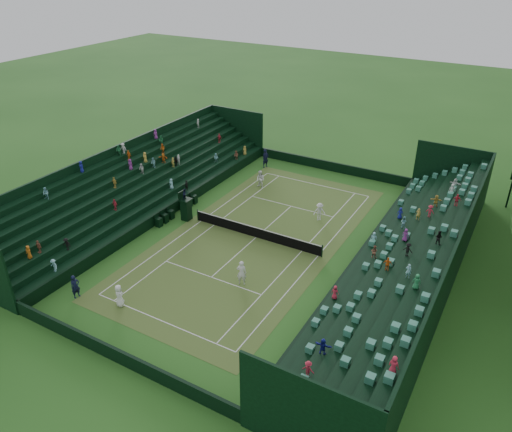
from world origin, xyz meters
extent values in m
plane|color=#265A1C|center=(0.00, 0.00, 0.00)|extent=(160.00, 160.00, 0.00)
cube|color=#387828|center=(0.00, 0.00, 0.01)|extent=(12.97, 26.77, 0.01)
cube|color=black|center=(0.00, 15.88, 0.50)|extent=(17.17, 0.20, 1.00)
cube|color=black|center=(0.00, -15.88, 0.50)|extent=(17.17, 0.20, 1.00)
cube|color=black|center=(8.48, 0.00, 0.50)|extent=(0.20, 31.77, 1.00)
cube|color=black|center=(-8.48, 0.00, 0.50)|extent=(0.20, 31.77, 1.00)
cube|color=black|center=(8.98, 0.00, 0.50)|extent=(0.80, 32.00, 1.00)
cube|color=black|center=(9.79, 0.00, 0.72)|extent=(0.80, 32.00, 1.45)
cube|color=black|center=(10.58, 0.00, 0.95)|extent=(0.80, 32.00, 1.90)
cube|color=black|center=(11.38, 0.00, 1.18)|extent=(0.80, 32.00, 2.35)
cube|color=black|center=(12.18, 0.00, 1.40)|extent=(0.80, 32.00, 2.80)
cube|color=black|center=(12.98, 0.00, 1.62)|extent=(0.80, 32.00, 3.25)
cube|color=black|center=(13.79, 0.00, 1.85)|extent=(0.80, 32.00, 3.70)
cube|color=black|center=(14.59, 0.00, 2.08)|extent=(0.80, 32.00, 4.15)
cube|color=black|center=(15.08, 0.00, 2.45)|extent=(0.20, 32.00, 4.90)
cube|color=black|center=(-8.98, 0.00, 0.50)|extent=(0.80, 32.00, 1.00)
cube|color=black|center=(-9.79, 0.00, 0.72)|extent=(0.80, 32.00, 1.45)
cube|color=black|center=(-10.58, 0.00, 0.95)|extent=(0.80, 32.00, 1.90)
cube|color=black|center=(-11.38, 0.00, 1.18)|extent=(0.80, 32.00, 2.35)
cube|color=black|center=(-12.18, 0.00, 1.40)|extent=(0.80, 32.00, 2.80)
cube|color=black|center=(-12.98, 0.00, 1.62)|extent=(0.80, 32.00, 3.25)
cube|color=black|center=(-13.79, 0.00, 1.85)|extent=(0.80, 32.00, 3.70)
cube|color=black|center=(-14.59, 0.00, 2.08)|extent=(0.80, 32.00, 4.15)
cube|color=black|center=(-15.08, 0.00, 2.45)|extent=(0.20, 32.00, 4.90)
cylinder|color=black|center=(-5.79, 0.00, 0.53)|extent=(0.10, 0.10, 1.06)
cylinder|color=black|center=(5.79, 0.00, 0.53)|extent=(0.10, 0.10, 1.06)
cube|color=black|center=(0.00, 0.00, 0.46)|extent=(11.57, 0.02, 0.86)
cube|color=white|center=(0.00, 0.00, 0.93)|extent=(11.57, 0.04, 0.07)
cylinder|color=black|center=(17.00, 16.00, 1.50)|extent=(0.16, 0.16, 3.00)
cube|color=black|center=(-6.74, -0.33, 0.93)|extent=(0.72, 0.72, 1.86)
cube|color=black|center=(-6.74, -0.33, 1.91)|extent=(0.93, 0.93, 0.10)
cube|color=black|center=(-7.10, -0.33, 2.28)|extent=(0.08, 0.93, 0.72)
imported|color=black|center=(-6.74, -0.33, 2.45)|extent=(0.38, 0.48, 0.96)
cube|color=black|center=(-8.04, -2.47, 0.39)|extent=(0.49, 0.49, 0.78)
cube|color=black|center=(-8.28, -2.47, 0.88)|extent=(0.06, 0.49, 0.49)
cube|color=black|center=(-8.04, -1.67, 0.39)|extent=(0.49, 0.49, 0.78)
cube|color=black|center=(-8.28, -1.67, 0.88)|extent=(0.06, 0.49, 0.49)
cube|color=black|center=(-8.04, -0.87, 0.39)|extent=(0.49, 0.49, 0.78)
cube|color=black|center=(-8.28, -0.87, 0.88)|extent=(0.06, 0.49, 0.49)
cube|color=black|center=(-8.04, 0.93, 0.39)|extent=(0.49, 0.49, 0.78)
cube|color=black|center=(-8.28, 0.93, 0.88)|extent=(0.06, 0.49, 0.49)
cube|color=black|center=(-8.04, 1.73, 0.39)|extent=(0.49, 0.49, 0.78)
cube|color=black|center=(-8.28, 1.73, 0.88)|extent=(0.06, 0.49, 0.49)
cube|color=black|center=(-8.04, 2.53, 0.39)|extent=(0.49, 0.49, 0.78)
cube|color=black|center=(-8.28, 2.53, 0.88)|extent=(0.06, 0.49, 0.49)
imported|color=white|center=(-3.38, -12.01, 0.80)|extent=(0.91, 0.74, 1.61)
imported|color=silver|center=(2.29, -5.98, 0.95)|extent=(0.81, 0.68, 1.89)
imported|color=white|center=(-4.43, 8.55, 0.87)|extent=(0.94, 0.78, 1.75)
imported|color=white|center=(3.23, 5.34, 0.80)|extent=(1.19, 1.07, 1.60)
imported|color=black|center=(-6.48, 13.27, 1.00)|extent=(0.73, 0.86, 2.01)
imported|color=black|center=(-6.57, -12.78, 0.85)|extent=(0.54, 0.70, 1.70)
camera|label=1|loc=(17.39, -30.18, 20.84)|focal=35.00mm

